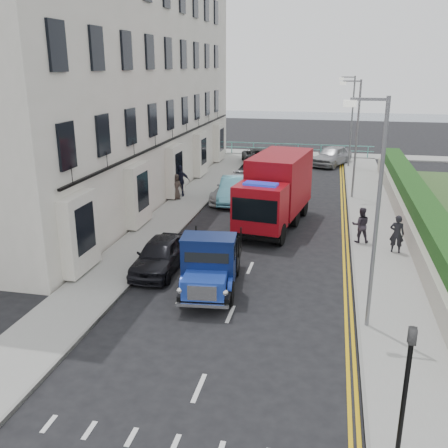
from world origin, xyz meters
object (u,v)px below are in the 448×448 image
lamp_mid (355,133)px  lamp_far (350,116)px  red_lorry (276,189)px  parked_car_front (160,255)px  bedford_lorry (210,268)px  pedestrian_east_near (397,234)px  lamp_near (374,204)px

lamp_mid → lamp_far: bearing=90.0°
red_lorry → parked_car_front: (-3.76, -6.74, -1.22)m
bedford_lorry → pedestrian_east_near: size_ratio=2.90×
lamp_far → parked_car_front: size_ratio=1.80×
parked_car_front → lamp_mid: bearing=59.4°
lamp_near → bedford_lorry: lamp_near is taller
lamp_near → lamp_far: bearing=90.0°
lamp_far → red_lorry: bearing=-103.3°
bedford_lorry → lamp_far: bearing=72.0°
bedford_lorry → parked_car_front: (-2.41, 1.67, -0.34)m
pedestrian_east_near → bedford_lorry: bearing=49.1°
pedestrian_east_near → red_lorry: bearing=-17.5°
red_lorry → pedestrian_east_near: (5.52, -2.97, -0.94)m
pedestrian_east_near → lamp_near: bearing=86.9°
parked_car_front → pedestrian_east_near: (9.27, 3.77, 0.28)m
lamp_far → pedestrian_east_near: (1.67, -19.23, -3.05)m
lamp_far → pedestrian_east_near: lamp_far is taller
lamp_near → red_lorry: size_ratio=1.00×
bedford_lorry → parked_car_front: bedford_lorry is taller
lamp_mid → red_lorry: 7.65m
lamp_far → red_lorry: size_ratio=1.00×
lamp_mid → red_lorry: size_ratio=1.00×
lamp_mid → pedestrian_east_near: (1.67, -9.23, -3.05)m
red_lorry → pedestrian_east_near: size_ratio=4.26×
red_lorry → parked_car_front: bearing=-110.6°
lamp_near → lamp_mid: (0.00, 16.00, 0.00)m
bedford_lorry → red_lorry: red_lorry is taller
bedford_lorry → lamp_near: bearing=-20.4°
lamp_near → lamp_far: same height
lamp_mid → bedford_lorry: size_ratio=1.47×
lamp_far → pedestrian_east_near: size_ratio=4.25×
red_lorry → lamp_near: bearing=-59.9°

